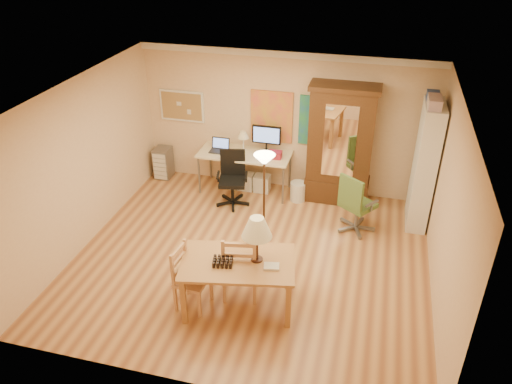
% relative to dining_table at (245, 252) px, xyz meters
% --- Properties ---
extents(floor, '(5.50, 5.50, 0.00)m').
position_rel_dining_table_xyz_m(floor, '(-0.19, 1.03, -0.90)').
color(floor, brown).
rests_on(floor, ground).
extents(crown_molding, '(5.50, 0.08, 0.12)m').
position_rel_dining_table_xyz_m(crown_molding, '(-0.19, 3.49, 1.74)').
color(crown_molding, white).
rests_on(crown_molding, floor).
extents(corkboard, '(0.90, 0.04, 0.62)m').
position_rel_dining_table_xyz_m(corkboard, '(-2.24, 3.50, 0.60)').
color(corkboard, '#A27D4C').
rests_on(corkboard, floor).
extents(art_panel_left, '(0.80, 0.04, 1.00)m').
position_rel_dining_table_xyz_m(art_panel_left, '(-0.44, 3.50, 0.55)').
color(art_panel_left, gold).
rests_on(art_panel_left, floor).
extents(art_panel_right, '(0.75, 0.04, 0.95)m').
position_rel_dining_table_xyz_m(art_panel_right, '(0.46, 3.50, 0.55)').
color(art_panel_right, teal).
rests_on(art_panel_right, floor).
extents(dining_table, '(1.67, 1.19, 1.43)m').
position_rel_dining_table_xyz_m(dining_table, '(0.00, 0.00, 0.00)').
color(dining_table, olive).
rests_on(dining_table, floor).
extents(ladder_chair_back, '(0.56, 0.55, 1.06)m').
position_rel_dining_table_xyz_m(ladder_chair_back, '(-0.11, 0.17, -0.41)').
color(ladder_chair_back, tan).
rests_on(ladder_chair_back, floor).
extents(ladder_chair_left, '(0.46, 0.48, 0.96)m').
position_rel_dining_table_xyz_m(ladder_chair_left, '(-0.72, -0.20, -0.46)').
color(ladder_chair_left, tan).
rests_on(ladder_chair_left, floor).
extents(torchiere_lamp, '(0.32, 0.32, 1.76)m').
position_rel_dining_table_xyz_m(torchiere_lamp, '(-0.04, 1.24, 0.50)').
color(torchiere_lamp, '#3E2719').
rests_on(torchiere_lamp, floor).
extents(computer_desk, '(1.76, 0.77, 1.33)m').
position_rel_dining_table_xyz_m(computer_desk, '(-0.85, 3.19, -0.42)').
color(computer_desk, beige).
rests_on(computer_desk, floor).
extents(office_chair_black, '(0.64, 0.64, 1.04)m').
position_rel_dining_table_xyz_m(office_chair_black, '(-0.97, 2.61, -0.63)').
color(office_chair_black, black).
rests_on(office_chair_black, floor).
extents(office_chair_green, '(0.69, 0.69, 1.09)m').
position_rel_dining_table_xyz_m(office_chair_green, '(1.33, 2.26, -0.61)').
color(office_chair_green, slate).
rests_on(office_chair_green, floor).
extents(drawer_cart, '(0.32, 0.38, 0.63)m').
position_rel_dining_table_xyz_m(drawer_cart, '(-2.66, 3.28, -0.59)').
color(drawer_cart, slate).
rests_on(drawer_cart, floor).
extents(armoire, '(1.22, 0.58, 2.25)m').
position_rel_dining_table_xyz_m(armoire, '(0.90, 3.27, 0.07)').
color(armoire, '#3A1C0F').
rests_on(armoire, floor).
extents(bookshelf, '(0.33, 0.87, 2.19)m').
position_rel_dining_table_xyz_m(bookshelf, '(2.35, 2.83, 0.18)').
color(bookshelf, white).
rests_on(bookshelf, floor).
extents(wastebin, '(0.30, 0.30, 0.37)m').
position_rel_dining_table_xyz_m(wastebin, '(0.20, 3.03, -0.72)').
color(wastebin, silver).
rests_on(wastebin, floor).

